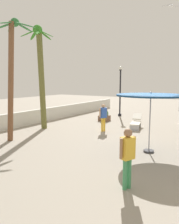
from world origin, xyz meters
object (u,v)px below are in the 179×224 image
object	(u,v)px
palm_tree_0	(12,66)
guest_0	(103,115)
palm_tree_1	(41,69)
seagull_0	(171,6)
patio_umbrella_0	(151,97)
lounge_chair_0	(136,122)
guest_1	(128,153)
lamp_post_0	(120,87)
planter	(104,116)

from	to	relation	value
palm_tree_0	guest_0	size ratio (longest dim) A/B	3.69
palm_tree_1	seagull_0	bearing A→B (deg)	-63.76
patio_umbrella_0	palm_tree_1	size ratio (longest dim) A/B	0.45
palm_tree_0	lounge_chair_0	world-z (taller)	palm_tree_0
guest_0	guest_1	distance (m)	7.00
lounge_chair_0	guest_1	bearing A→B (deg)	-161.04
lamp_post_0	guest_0	xyz separation A→B (m)	(-5.77, -1.59, -1.46)
guest_1	lounge_chair_0	bearing A→B (deg)	18.96
patio_umbrella_0	planter	xyz separation A→B (m)	(5.37, 5.05, -1.91)
lounge_chair_0	guest_1	size ratio (longest dim) A/B	1.13
palm_tree_1	guest_1	bearing A→B (deg)	-120.46
patio_umbrella_0	lamp_post_0	world-z (taller)	lamp_post_0
lamp_post_0	lounge_chair_0	distance (m)	5.20
patio_umbrella_0	lounge_chair_0	size ratio (longest dim) A/B	1.44
guest_0	seagull_0	xyz separation A→B (m)	(1.89, -3.11, 6.00)
palm_tree_0	lamp_post_0	world-z (taller)	palm_tree_0
guest_1	planter	world-z (taller)	guest_1
lamp_post_0	palm_tree_0	bearing A→B (deg)	172.10
lamp_post_0	guest_1	world-z (taller)	lamp_post_0
palm_tree_1	guest_1	distance (m)	9.07
palm_tree_0	seagull_0	xyz separation A→B (m)	(5.82, -6.05, 3.31)
lounge_chair_0	guest_0	bearing A→B (deg)	146.56
guest_0	planter	size ratio (longest dim) A/B	1.91
patio_umbrella_0	palm_tree_0	distance (m)	6.74
guest_0	guest_1	bearing A→B (deg)	-145.73
guest_1	planter	distance (m)	10.46
seagull_0	planter	size ratio (longest dim) A/B	1.14
lamp_post_0	lounge_chair_0	size ratio (longest dim) A/B	2.17
lamp_post_0	seagull_0	size ratio (longest dim) A/B	4.30
palm_tree_0	planter	world-z (taller)	palm_tree_0
lounge_chair_0	planter	world-z (taller)	planter
lounge_chair_0	planter	distance (m)	3.09
palm_tree_0	lamp_post_0	xyz separation A→B (m)	(9.71, -1.35, -1.22)
guest_1	planter	size ratio (longest dim) A/B	2.00
palm_tree_1	planter	world-z (taller)	palm_tree_1
lounge_chair_0	seagull_0	size ratio (longest dim) A/B	1.99
guest_1	seagull_0	world-z (taller)	seagull_0
palm_tree_1	seagull_0	world-z (taller)	seagull_0
palm_tree_0	planter	distance (m)	7.84
lamp_post_0	guest_0	distance (m)	6.16
seagull_0	planter	xyz separation A→B (m)	(1.17, 4.70, -6.59)
lounge_chair_0	planter	xyz separation A→B (m)	(1.11, 2.88, -0.02)
lounge_chair_0	palm_tree_1	bearing A→B (deg)	124.67
palm_tree_0	guest_0	world-z (taller)	palm_tree_0
palm_tree_1	lounge_chair_0	world-z (taller)	palm_tree_1
guest_0	lamp_post_0	bearing A→B (deg)	15.45
palm_tree_1	guest_0	xyz separation A→B (m)	(1.39, -3.54, -2.68)
patio_umbrella_0	palm_tree_0	xyz separation A→B (m)	(-1.62, 6.40, 1.37)
palm_tree_0	guest_0	xyz separation A→B (m)	(3.94, -2.94, -2.69)
guest_1	seagull_0	size ratio (longest dim) A/B	1.75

